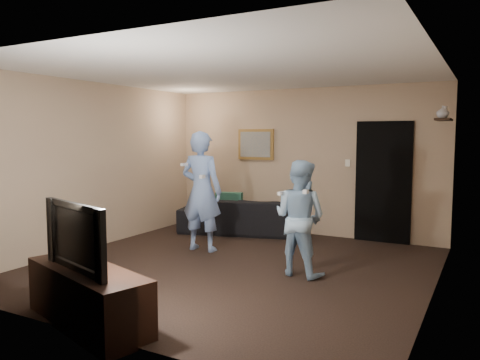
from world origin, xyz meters
The scene contains 19 objects.
ground centered at (0.00, 0.00, 0.00)m, with size 5.00×5.00×0.00m, color black.
ceiling centered at (0.00, 0.00, 2.60)m, with size 5.00×5.00×0.04m, color silver.
wall_back centered at (0.00, 2.50, 1.30)m, with size 5.00×0.04×2.60m, color tan.
wall_front centered at (0.00, -2.50, 1.30)m, with size 5.00×0.04×2.60m, color tan.
wall_left centered at (-2.50, 0.00, 1.30)m, with size 0.04×5.00×2.60m, color tan.
wall_right centered at (2.50, 0.00, 1.30)m, with size 0.04×5.00×2.60m, color tan.
sofa centered at (-0.99, 2.00, 0.31)m, with size 2.14×0.84×0.63m, color black.
throw_pillow centered at (-1.21, 2.00, 0.48)m, with size 0.49×0.16×0.49m, color #1C5444.
painting_frame centered at (-0.90, 2.48, 1.60)m, with size 0.72×0.05×0.57m, color olive.
painting_canvas centered at (-0.90, 2.45, 1.60)m, with size 0.62×0.01×0.47m, color slate.
doorway centered at (1.45, 2.47, 1.00)m, with size 0.90×0.06×2.00m, color black.
light_switch centered at (0.85, 2.48, 1.30)m, with size 0.08×0.02×0.12m, color silver.
wall_shelf centered at (2.39, 1.80, 1.99)m, with size 0.20×0.60×0.03m, color black.
shelf_vase centered at (2.39, 1.61, 2.09)m, with size 0.16×0.16×0.17m, color #B4B4B9.
shelf_figurine centered at (2.39, 1.94, 2.09)m, with size 0.06×0.06×0.18m, color silver.
tv_console centered at (-0.28, -2.32, 0.25)m, with size 1.56×0.50×0.56m, color black.
television centered at (-0.28, -2.32, 0.84)m, with size 1.09×0.14×0.63m, color black.
wii_player_left centered at (-0.88, 0.57, 0.92)m, with size 0.69×0.53×1.83m.
wii_player_right centered at (0.90, 0.10, 0.73)m, with size 0.80×0.67×1.46m.
Camera 1 is at (3.02, -5.39, 1.77)m, focal length 35.00 mm.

